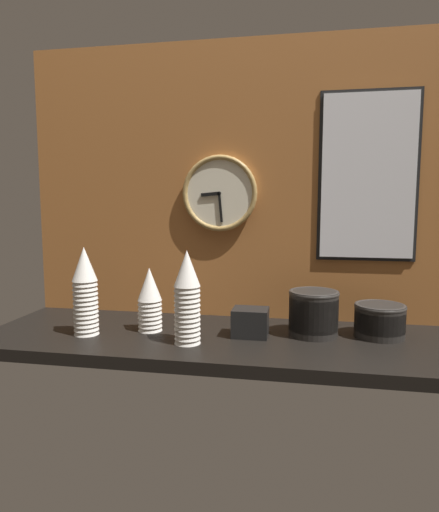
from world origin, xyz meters
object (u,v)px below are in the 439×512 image
(cup_stack_left, at_px, (85,291))
(bowl_stack_far_right, at_px, (380,319))
(cup_stack_center_left, at_px, (150,299))
(bowl_stack_right, at_px, (313,312))
(menu_board, at_px, (368,176))
(cup_stack_center, at_px, (187,297))
(wall_clock, at_px, (220,193))
(napkin_dispenser, at_px, (251,322))

(cup_stack_left, height_order, bowl_stack_far_right, cup_stack_left)
(bowl_stack_far_right, bearing_deg, cup_stack_center_left, -174.92)
(cup_stack_left, relative_size, cup_stack_center_left, 1.34)
(bowl_stack_right, height_order, menu_board, menu_board)
(cup_stack_center, height_order, menu_board, menu_board)
(cup_stack_left, bearing_deg, bowl_stack_far_right, 9.08)
(cup_stack_left, height_order, cup_stack_center_left, cup_stack_left)
(wall_clock, relative_size, menu_board, 0.47)
(cup_stack_center, bearing_deg, napkin_dispenser, 32.36)
(cup_stack_center, relative_size, wall_clock, 1.04)
(bowl_stack_right, height_order, wall_clock, wall_clock)
(menu_board, height_order, napkin_dispenser, menu_board)
(cup_stack_center, xyz_separation_m, cup_stack_left, (-0.36, 0.03, 0.00))
(bowl_stack_far_right, xyz_separation_m, menu_board, (-0.03, 0.17, 0.48))
(cup_stack_center, height_order, cup_stack_left, same)
(bowl_stack_far_right, bearing_deg, bowl_stack_right, -173.90)
(cup_stack_center_left, bearing_deg, cup_stack_center, -35.77)
(menu_board, distance_m, napkin_dispenser, 0.67)
(cup_stack_center, distance_m, bowl_stack_far_right, 0.65)
(bowl_stack_right, xyz_separation_m, napkin_dispenser, (-0.21, -0.05, -0.03))
(cup_stack_center, distance_m, menu_board, 0.79)
(cup_stack_center_left, height_order, bowl_stack_right, cup_stack_center_left)
(bowl_stack_right, relative_size, menu_board, 0.28)
(cup_stack_left, distance_m, menu_board, 1.07)
(bowl_stack_right, xyz_separation_m, wall_clock, (-0.36, 0.18, 0.40))
(cup_stack_center, distance_m, wall_clock, 0.48)
(cup_stack_center_left, bearing_deg, bowl_stack_right, 4.69)
(menu_board, bearing_deg, cup_stack_left, -160.95)
(cup_stack_left, distance_m, cup_stack_center_left, 0.22)
(cup_stack_center_left, distance_m, bowl_stack_right, 0.56)
(cup_stack_center, xyz_separation_m, cup_stack_center_left, (-0.17, 0.12, -0.04))
(bowl_stack_far_right, distance_m, wall_clock, 0.73)
(bowl_stack_right, height_order, napkin_dispenser, bowl_stack_right)
(bowl_stack_far_right, xyz_separation_m, wall_clock, (-0.58, 0.16, 0.42))
(cup_stack_left, bearing_deg, menu_board, 19.05)
(bowl_stack_right, bearing_deg, cup_stack_center_left, -175.31)
(cup_stack_center, bearing_deg, cup_stack_center_left, 144.23)
(cup_stack_center, height_order, wall_clock, wall_clock)
(napkin_dispenser, bearing_deg, cup_stack_center_left, -180.00)
(cup_stack_center_left, distance_m, napkin_dispenser, 0.36)
(cup_stack_center_left, distance_m, bowl_stack_far_right, 0.78)
(cup_stack_left, xyz_separation_m, bowl_stack_right, (0.76, 0.13, -0.07))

